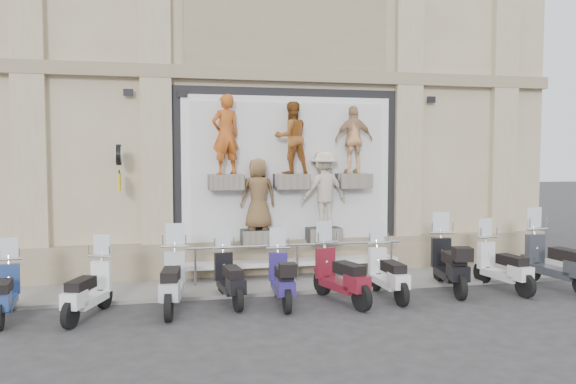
% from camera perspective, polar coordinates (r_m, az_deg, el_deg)
% --- Properties ---
extents(ground, '(90.00, 90.00, 0.00)m').
position_cam_1_polar(ground, '(11.13, 3.39, -11.56)').
color(ground, '#2B2B2D').
rests_on(ground, ground).
extents(sidewalk, '(16.00, 2.20, 0.08)m').
position_cam_1_polar(sidewalk, '(13.09, 0.83, -9.05)').
color(sidewalk, gray).
rests_on(sidewalk, ground).
extents(building, '(14.00, 8.60, 12.00)m').
position_cam_1_polar(building, '(17.84, -2.91, 13.61)').
color(building, '#C4B48F').
rests_on(building, ground).
extents(shop_vitrine, '(5.60, 0.88, 4.30)m').
position_cam_1_polar(shop_vitrine, '(13.42, 0.53, 1.49)').
color(shop_vitrine, black).
rests_on(shop_vitrine, ground).
extents(guard_rail, '(5.06, 0.10, 0.93)m').
position_cam_1_polar(guard_rail, '(12.91, 0.93, -7.30)').
color(guard_rail, '#9EA0A5').
rests_on(guard_rail, ground).
extents(clock_sign_bracket, '(0.10, 0.80, 1.02)m').
position_cam_1_polar(clock_sign_bracket, '(12.82, -16.79, 2.97)').
color(clock_sign_bracket, black).
rests_on(clock_sign_bracket, ground).
extents(scooter_a, '(0.68, 1.78, 1.41)m').
position_cam_1_polar(scooter_a, '(11.28, -26.85, -8.08)').
color(scooter_a, navy).
rests_on(scooter_a, ground).
extents(scooter_b, '(1.09, 1.84, 1.44)m').
position_cam_1_polar(scooter_b, '(10.84, -19.66, -8.28)').
color(scooter_b, silver).
rests_on(scooter_b, ground).
extents(scooter_c, '(0.78, 2.01, 1.59)m').
position_cam_1_polar(scooter_c, '(10.90, -11.69, -7.67)').
color(scooter_c, '#A6AAB3').
rests_on(scooter_c, ground).
extents(scooter_d, '(0.73, 1.82, 1.44)m').
position_cam_1_polar(scooter_d, '(11.27, -5.95, -7.62)').
color(scooter_d, black).
rests_on(scooter_d, ground).
extents(scooter_e, '(0.63, 1.81, 1.45)m').
position_cam_1_polar(scooter_e, '(11.12, -0.62, -7.73)').
color(scooter_e, navy).
rests_on(scooter_e, ground).
extents(scooter_f, '(1.07, 2.02, 1.58)m').
position_cam_1_polar(scooter_f, '(11.28, 5.41, -7.26)').
color(scooter_f, maroon).
rests_on(scooter_f, ground).
extents(scooter_g, '(0.57, 1.83, 1.48)m').
position_cam_1_polar(scooter_g, '(11.79, 10.12, -7.06)').
color(scooter_g, silver).
rests_on(scooter_g, ground).
extents(scooter_h, '(0.98, 2.11, 1.65)m').
position_cam_1_polar(scooter_h, '(12.66, 16.09, -6.00)').
color(scooter_h, black).
rests_on(scooter_h, ground).
extents(scooter_i, '(0.75, 1.92, 1.52)m').
position_cam_1_polar(scooter_i, '(13.11, 21.03, -6.08)').
color(scooter_i, silver).
rests_on(scooter_i, ground).
extents(scooter_j, '(0.86, 2.20, 1.74)m').
position_cam_1_polar(scooter_j, '(13.68, 25.65, -5.32)').
color(scooter_j, '#292C32').
rests_on(scooter_j, ground).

